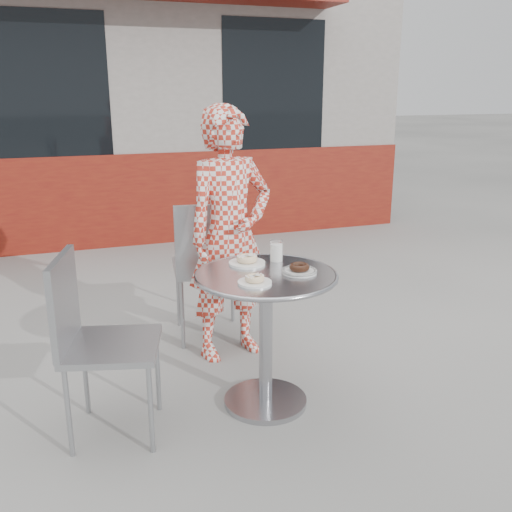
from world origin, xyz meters
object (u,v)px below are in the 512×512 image
object	(u,v)px
chair_left	(112,380)
plate_checker	(299,270)
plate_near	(255,280)
bistro_table	(266,307)
seated_person	(230,235)
milk_cup	(276,252)
chair_far	(209,295)
plate_far	(247,261)

from	to	relation	value
chair_left	plate_checker	xyz separation A→B (m)	(0.97, -0.05, 0.48)
plate_checker	plate_near	bearing A→B (deg)	-162.42
bistro_table	seated_person	xyz separation A→B (m)	(0.01, 0.68, 0.22)
bistro_table	plate_near	world-z (taller)	plate_near
seated_person	plate_near	world-z (taller)	seated_person
bistro_table	chair_left	distance (m)	0.85
chair_left	milk_cup	xyz separation A→B (m)	(0.93, 0.19, 0.52)
chair_far	plate_near	bearing A→B (deg)	95.26
seated_person	plate_checker	bearing A→B (deg)	-90.87
plate_checker	milk_cup	size ratio (longest dim) A/B	1.60
bistro_table	chair_far	world-z (taller)	chair_far
chair_left	milk_cup	distance (m)	1.09
bistro_table	plate_far	distance (m)	0.28
chair_far	plate_near	world-z (taller)	chair_far
chair_left	seated_person	bearing A→B (deg)	-35.59
milk_cup	plate_far	bearing A→B (deg)	-178.86
bistro_table	plate_near	distance (m)	0.26
seated_person	plate_checker	distance (m)	0.74
bistro_table	plate_near	size ratio (longest dim) A/B	4.49
chair_far	plate_near	xyz separation A→B (m)	(-0.05, -1.11, 0.47)
chair_left	milk_cup	size ratio (longest dim) A/B	8.00
chair_far	chair_left	distance (m)	1.24
chair_far	plate_far	world-z (taller)	chair_far
seated_person	bistro_table	bearing A→B (deg)	-103.98
bistro_table	milk_cup	world-z (taller)	milk_cup
seated_person	milk_cup	distance (m)	0.50
chair_left	seated_person	distance (m)	1.17
bistro_table	plate_far	bearing A→B (deg)	102.94
plate_checker	milk_cup	distance (m)	0.24
chair_left	plate_near	world-z (taller)	chair_left
chair_far	milk_cup	distance (m)	0.96
milk_cup	chair_left	bearing A→B (deg)	-168.76
bistro_table	plate_near	xyz separation A→B (m)	(-0.11, -0.13, 0.20)
seated_person	milk_cup	xyz separation A→B (m)	(0.12, -0.49, 0.01)
plate_far	plate_checker	world-z (taller)	plate_far
bistro_table	chair_far	bearing A→B (deg)	93.13
plate_far	chair_far	bearing A→B (deg)	90.83
plate_far	plate_checker	distance (m)	0.31
bistro_table	plate_checker	bearing A→B (deg)	-14.89
chair_left	plate_checker	bearing A→B (deg)	-77.84
chair_far	chair_left	world-z (taller)	chair_far
seated_person	plate_near	size ratio (longest dim) A/B	9.43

